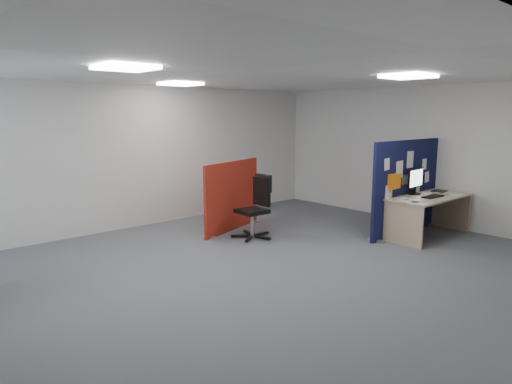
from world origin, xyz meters
TOP-DOWN VIEW (x-y plane):
  - floor at (0.00, 0.00)m, footprint 9.00×9.00m
  - ceiling at (0.00, 0.00)m, footprint 9.00×7.00m
  - wall_back at (0.00, 3.50)m, footprint 9.00×0.02m
  - wall_right at (4.50, 0.00)m, footprint 0.02×7.00m
  - ceiling_lights at (0.33, 0.67)m, footprint 4.10×4.10m
  - navy_divider at (3.46, -0.22)m, footprint 2.06×0.30m
  - main_desk at (3.58, -0.58)m, footprint 1.75×0.78m
  - monitor_main at (3.55, -0.35)m, footprint 0.53×0.22m
  - keyboard at (3.53, -0.71)m, footprint 0.46×0.20m
  - mouse at (3.90, -0.78)m, footprint 0.11×0.08m
  - paper_tray at (4.20, -0.49)m, footprint 0.30×0.25m
  - red_divider at (1.29, 2.07)m, footprint 1.66×0.59m
  - office_chair at (1.29, 1.38)m, footprint 0.70×0.72m
  - desk_papers at (3.32, -0.61)m, footprint 1.46×0.82m

SIDE VIEW (x-z plane):
  - floor at x=0.00m, z-range 0.00..0.00m
  - main_desk at x=3.58m, z-range 0.19..0.92m
  - office_chair at x=1.29m, z-range 0.07..1.16m
  - red_divider at x=1.29m, z-range -0.01..1.29m
  - desk_papers at x=3.32m, z-range 0.73..0.73m
  - paper_tray at x=4.20m, z-range 0.73..0.74m
  - keyboard at x=3.53m, z-range 0.73..0.75m
  - mouse at x=3.90m, z-range 0.73..0.76m
  - navy_divider at x=3.46m, z-range 0.00..1.70m
  - monitor_main at x=3.55m, z-range 0.76..1.22m
  - wall_back at x=0.00m, z-range 0.00..2.70m
  - wall_right at x=4.50m, z-range 0.00..2.70m
  - ceiling_lights at x=0.33m, z-range 2.65..2.69m
  - ceiling at x=0.00m, z-range 2.69..2.71m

